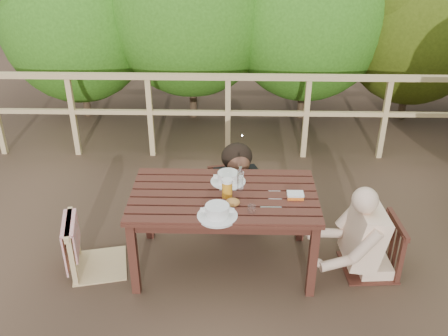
{
  "coord_description": "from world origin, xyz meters",
  "views": [
    {
      "loc": [
        0.08,
        -3.37,
        2.79
      ],
      "look_at": [
        0.0,
        0.05,
        0.9
      ],
      "focal_mm": 40.39,
      "sensor_mm": 36.0,
      "label": 1
    }
  ],
  "objects_px": {
    "chair_far": "(233,176)",
    "bottle": "(240,180)",
    "table": "(224,230)",
    "diner_right": "(382,204)",
    "chair_left": "(94,222)",
    "tumbler": "(252,210)",
    "soup_near": "(217,211)",
    "woman": "(233,156)",
    "butter_tub": "(295,196)",
    "bread_roll": "(233,202)",
    "soup_far": "(228,178)",
    "beer_glass": "(227,189)",
    "chair_right": "(375,225)"
  },
  "relations": [
    {
      "from": "woman",
      "to": "butter_tub",
      "type": "distance_m",
      "value": 0.96
    },
    {
      "from": "table",
      "to": "beer_glass",
      "type": "distance_m",
      "value": 0.43
    },
    {
      "from": "table",
      "to": "beer_glass",
      "type": "relative_size",
      "value": 8.93
    },
    {
      "from": "woman",
      "to": "tumbler",
      "type": "height_order",
      "value": "woman"
    },
    {
      "from": "bread_roll",
      "to": "bottle",
      "type": "relative_size",
      "value": 0.5
    },
    {
      "from": "soup_near",
      "to": "bottle",
      "type": "relative_size",
      "value": 1.32
    },
    {
      "from": "bread_roll",
      "to": "beer_glass",
      "type": "xyz_separation_m",
      "value": [
        -0.04,
        0.12,
        0.05
      ]
    },
    {
      "from": "chair_far",
      "to": "butter_tub",
      "type": "relative_size",
      "value": 6.57
    },
    {
      "from": "table",
      "to": "chair_right",
      "type": "bearing_deg",
      "value": -1.73
    },
    {
      "from": "diner_right",
      "to": "chair_right",
      "type": "bearing_deg",
      "value": 86.15
    },
    {
      "from": "chair_right",
      "to": "bread_roll",
      "type": "xyz_separation_m",
      "value": [
        -1.14,
        -0.12,
        0.27
      ]
    },
    {
      "from": "table",
      "to": "chair_right",
      "type": "distance_m",
      "value": 1.21
    },
    {
      "from": "table",
      "to": "butter_tub",
      "type": "distance_m",
      "value": 0.67
    },
    {
      "from": "woman",
      "to": "soup_near",
      "type": "relative_size",
      "value": 4.2
    },
    {
      "from": "table",
      "to": "diner_right",
      "type": "height_order",
      "value": "diner_right"
    },
    {
      "from": "chair_left",
      "to": "soup_near",
      "type": "xyz_separation_m",
      "value": [
        1.0,
        -0.24,
        0.28
      ]
    },
    {
      "from": "beer_glass",
      "to": "bottle",
      "type": "xyz_separation_m",
      "value": [
        0.1,
        0.09,
        0.03
      ]
    },
    {
      "from": "soup_near",
      "to": "tumbler",
      "type": "xyz_separation_m",
      "value": [
        0.25,
        0.05,
        -0.01
      ]
    },
    {
      "from": "diner_right",
      "to": "soup_far",
      "type": "bearing_deg",
      "value": 75.28
    },
    {
      "from": "woman",
      "to": "soup_near",
      "type": "height_order",
      "value": "woman"
    },
    {
      "from": "chair_left",
      "to": "tumbler",
      "type": "height_order",
      "value": "chair_left"
    },
    {
      "from": "soup_near",
      "to": "table",
      "type": "bearing_deg",
      "value": 82.31
    },
    {
      "from": "table",
      "to": "chair_right",
      "type": "relative_size",
      "value": 1.67
    },
    {
      "from": "chair_left",
      "to": "beer_glass",
      "type": "relative_size",
      "value": 5.5
    },
    {
      "from": "soup_far",
      "to": "bread_roll",
      "type": "height_order",
      "value": "soup_far"
    },
    {
      "from": "chair_right",
      "to": "bottle",
      "type": "xyz_separation_m",
      "value": [
        -1.08,
        0.09,
        0.36
      ]
    },
    {
      "from": "bread_roll",
      "to": "chair_right",
      "type": "bearing_deg",
      "value": 5.83
    },
    {
      "from": "chair_right",
      "to": "beer_glass",
      "type": "bearing_deg",
      "value": -93.85
    },
    {
      "from": "woman",
      "to": "bottle",
      "type": "bearing_deg",
      "value": 82.33
    },
    {
      "from": "bread_roll",
      "to": "diner_right",
      "type": "bearing_deg",
      "value": 5.68
    },
    {
      "from": "chair_left",
      "to": "woman",
      "type": "distance_m",
      "value": 1.4
    },
    {
      "from": "table",
      "to": "chair_right",
      "type": "xyz_separation_m",
      "value": [
        1.21,
        -0.04,
        0.1
      ]
    },
    {
      "from": "soup_near",
      "to": "woman",
      "type": "bearing_deg",
      "value": 84.22
    },
    {
      "from": "tumbler",
      "to": "bottle",
      "type": "bearing_deg",
      "value": 105.16
    },
    {
      "from": "tumbler",
      "to": "butter_tub",
      "type": "bearing_deg",
      "value": 31.39
    },
    {
      "from": "diner_right",
      "to": "bread_roll",
      "type": "distance_m",
      "value": 1.18
    },
    {
      "from": "table",
      "to": "bottle",
      "type": "relative_size",
      "value": 6.48
    },
    {
      "from": "tumbler",
      "to": "chair_far",
      "type": "bearing_deg",
      "value": 98.12
    },
    {
      "from": "bread_roll",
      "to": "woman",
      "type": "bearing_deg",
      "value": 90.16
    },
    {
      "from": "woman",
      "to": "diner_right",
      "type": "xyz_separation_m",
      "value": [
        1.17,
        -0.81,
        0.01
      ]
    },
    {
      "from": "woman",
      "to": "butter_tub",
      "type": "bearing_deg",
      "value": 108.31
    },
    {
      "from": "chair_left",
      "to": "chair_far",
      "type": "bearing_deg",
      "value": -66.31
    },
    {
      "from": "diner_right",
      "to": "bottle",
      "type": "distance_m",
      "value": 1.12
    },
    {
      "from": "bread_roll",
      "to": "bottle",
      "type": "distance_m",
      "value": 0.23
    },
    {
      "from": "tumbler",
      "to": "table",
      "type": "bearing_deg",
      "value": 129.73
    },
    {
      "from": "chair_left",
      "to": "butter_tub",
      "type": "distance_m",
      "value": 1.62
    },
    {
      "from": "woman",
      "to": "diner_right",
      "type": "relative_size",
      "value": 0.98
    },
    {
      "from": "chair_far",
      "to": "bottle",
      "type": "xyz_separation_m",
      "value": [
        0.06,
        -0.7,
        0.37
      ]
    },
    {
      "from": "chair_left",
      "to": "soup_far",
      "type": "height_order",
      "value": "chair_left"
    },
    {
      "from": "woman",
      "to": "bread_roll",
      "type": "distance_m",
      "value": 0.93
    }
  ]
}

